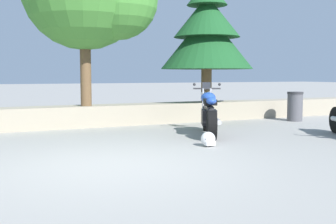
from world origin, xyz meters
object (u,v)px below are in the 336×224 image
object	(u,v)px
rider_helmet	(208,139)
pine_tree_mid_right	(207,32)
motorcycle_blue_centre	(209,114)
trash_bin	(295,106)

from	to	relation	value
rider_helmet	pine_tree_mid_right	xyz separation A→B (m)	(2.13, 3.75, 2.46)
motorcycle_blue_centre	rider_helmet	distance (m)	1.55
trash_bin	pine_tree_mid_right	bearing A→B (deg)	155.67
pine_tree_mid_right	trash_bin	xyz separation A→B (m)	(2.38, -1.08, -2.17)
pine_tree_mid_right	trash_bin	size ratio (longest dim) A/B	4.11
trash_bin	motorcycle_blue_centre	bearing A→B (deg)	-159.85
motorcycle_blue_centre	trash_bin	size ratio (longest dim) A/B	2.24
rider_helmet	trash_bin	size ratio (longest dim) A/B	0.33
motorcycle_blue_centre	rider_helmet	xyz separation A→B (m)	(-0.77, -1.30, -0.35)
motorcycle_blue_centre	trash_bin	bearing A→B (deg)	20.15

